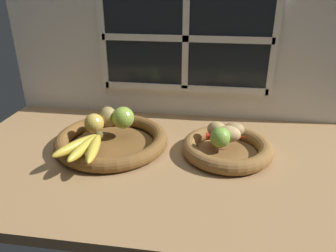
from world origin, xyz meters
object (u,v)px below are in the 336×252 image
Objects in this scene: potato_oblong at (217,130)px; potato_back at (234,129)px; potato_large at (228,134)px; apple_green_back at (123,118)px; fruit_bowl_left at (112,140)px; banana_bunch_front at (86,146)px; lime_near at (220,137)px; fruit_bowl_right at (227,148)px; apple_golden_left at (94,123)px; chili_pepper at (227,137)px; pear_brown at (108,117)px.

potato_back is (5.44, 1.55, -0.26)cm from potato_oblong.
potato_large is 4.70cm from potato_back.
apple_green_back reaches higher than potato_large.
fruit_bowl_left is 4.78× the size of potato_large.
potato_large is (41.52, 12.61, 1.00)cm from banana_bunch_front.
lime_near is (35.28, -3.76, 5.58)cm from fruit_bowl_left.
apple_green_back is (-34.99, 5.00, 6.26)cm from fruit_bowl_right.
banana_bunch_front is 2.81× the size of potato_oblong.
apple_green_back reaches higher than fruit_bowl_right.
potato_oblong reaches higher than fruit_bowl_right.
banana_bunch_front is 2.37× the size of potato_large.
apple_golden_left is 0.98× the size of potato_oblong.
potato_back is (43.46, 16.88, 0.71)cm from banana_bunch_front.
banana_bunch_front is 40.03cm from lime_near.
fruit_bowl_left is at bearing 73.53° from banana_bunch_front.
lime_near is (32.48, -8.76, -0.70)cm from apple_green_back.
chili_pepper is (34.83, -4.04, -2.67)cm from apple_green_back.
potato_large is at bearing -7.45° from pear_brown.
lime_near is at bearing 12.77° from banana_bunch_front.
apple_golden_left is 40.11cm from potato_oblong.
lime_near is (-2.51, -3.76, 5.56)cm from fruit_bowl_right.
potato_back is (1.94, 4.27, -0.29)cm from potato_large.
potato_oblong is at bearing -3.98° from pear_brown.
fruit_bowl_right is 43.90cm from apple_golden_left.
fruit_bowl_right is 35.90cm from apple_green_back.
apple_golden_left is 1.05× the size of lime_near.
fruit_bowl_left is at bearing 174.69° from chili_pepper.
potato_oblong is (34.30, 2.72, 5.05)cm from fruit_bowl_left.
banana_bunch_front is at bearing -93.51° from pear_brown.
banana_bunch_front is (-1.10, -17.90, -2.04)cm from pear_brown.
chili_pepper is at bearing 99.71° from potato_large.
potato_large is (37.79, 0.00, 5.08)cm from fruit_bowl_left.
apple_golden_left reaches higher than potato_back.
potato_large is at bearing 56.31° from lime_near.
apple_golden_left reaches higher than fruit_bowl_left.
chili_pepper is (41.36, 13.57, -0.48)cm from banana_bunch_front.
potato_large is (0.00, 0.00, 5.07)cm from fruit_bowl_right.
potato_large is 1.17× the size of potato_back.
lime_near is (-4.45, -8.04, 0.78)cm from potato_back.
apple_green_back is 36.97cm from potato_back.
chili_pepper is at bearing -6.61° from apple_green_back.
fruit_bowl_left is 5.58× the size of potato_back.
chili_pepper is (2.35, 4.72, -1.98)cm from lime_near.
potato_large reaches higher than chili_pepper.
chili_pepper is at bearing -27.84° from potato_oblong.
potato_back is (42.37, -1.02, -1.33)cm from pear_brown.
apple_green_back is at bearing 178.88° from potato_back.
pear_brown reaches higher than lime_near.
apple_golden_left reaches higher than fruit_bowl_right.
banana_bunch_front is (-41.52, -12.61, 4.07)cm from fruit_bowl_right.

